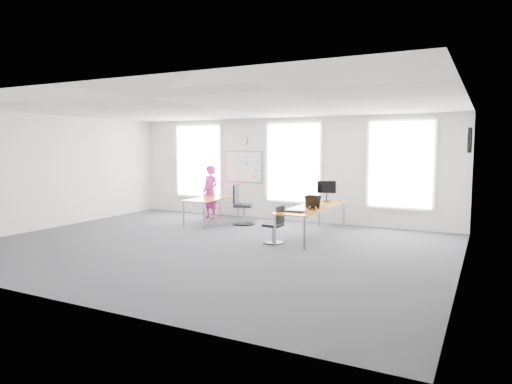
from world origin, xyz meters
The scene contains 24 objects.
floor centered at (0.00, 0.00, 0.00)m, with size 10.00×10.00×0.00m, color #27272C.
ceiling centered at (0.00, 0.00, 3.00)m, with size 10.00×10.00×0.00m, color white.
wall_back centered at (0.00, 4.00, 1.50)m, with size 10.00×10.00×0.00m, color white.
wall_front centered at (0.00, -4.00, 1.50)m, with size 10.00×10.00×0.00m, color white.
wall_left centered at (-5.00, 0.00, 1.50)m, with size 10.00×10.00×0.00m, color white.
wall_right centered at (5.00, 0.00, 1.50)m, with size 10.00×10.00×0.00m, color white.
window_left centered at (-3.00, 3.97, 1.70)m, with size 1.60×0.06×2.20m, color silver.
window_mid centered at (0.30, 3.97, 1.70)m, with size 1.60×0.06×2.20m, color silver.
window_right centered at (3.30, 3.97, 1.70)m, with size 1.60×0.06×2.20m, color silver.
desk_right centered at (1.64, 2.00, 0.68)m, with size 0.80×3.00×0.73m.
desk_left centered at (-1.63, 2.62, 0.66)m, with size 0.79×1.96×0.72m.
chair_right centered at (1.16, 0.87, 0.37)m, with size 0.45×0.45×0.85m.
chair_left centered at (-0.72, 2.71, 0.49)m, with size 0.62×0.62×1.11m.
person centered at (-2.07, 3.21, 0.81)m, with size 0.59×0.39×1.61m, color #CB1E89.
whiteboard centered at (-1.35, 3.97, 1.55)m, with size 1.20×0.03×0.90m, color white.
wall_clock centered at (-1.35, 3.97, 2.35)m, with size 0.30×0.30×0.04m, color gray.
tv centered at (4.95, 3.00, 2.30)m, with size 0.06×0.90×0.55m, color black.
keyboard centered at (1.57, 0.94, 0.74)m, with size 0.49×0.17×0.02m, color black.
mouse centered at (1.86, 0.95, 0.75)m, with size 0.07×0.11×0.04m, color black.
lens_cap centered at (1.70, 1.29, 0.73)m, with size 0.07×0.07×0.01m, color black.
headphones centered at (1.84, 1.40, 0.78)m, with size 0.18×0.09×0.10m.
laptop_sleeve centered at (1.74, 1.68, 0.88)m, with size 0.39×0.30×0.31m.
paper_stack centered at (1.57, 2.19, 0.79)m, with size 0.34×0.25×0.12m, color #F5E8C8.
monitor centered at (1.60, 3.10, 1.06)m, with size 0.48×0.21×0.55m.
Camera 1 is at (5.38, -8.27, 2.16)m, focal length 32.00 mm.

